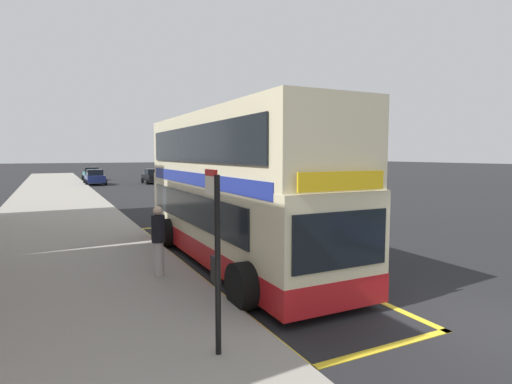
{
  "coord_description": "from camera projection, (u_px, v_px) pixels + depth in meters",
  "views": [
    {
      "loc": [
        -7.3,
        -4.51,
        3.21
      ],
      "look_at": [
        -0.83,
        8.44,
        1.89
      ],
      "focal_mm": 28.92,
      "sensor_mm": 36.0,
      "label": 1
    }
  ],
  "objects": [
    {
      "name": "parked_car_teal_far",
      "position": [
        91.0,
        174.0,
        51.11
      ],
      "size": [
        2.09,
        4.2,
        1.62
      ],
      "rotation": [
        0.0,
        0.0,
        0.01
      ],
      "color": "#196066",
      "rests_on": "ground"
    },
    {
      "name": "bus_stop_sign",
      "position": [
        216.0,
        248.0,
        6.29
      ],
      "size": [
        0.09,
        0.51,
        2.84
      ],
      "color": "black",
      "rests_on": "pavement_near"
    },
    {
      "name": "parked_car_navy_ahead",
      "position": [
        95.0,
        177.0,
        43.36
      ],
      "size": [
        2.09,
        4.2,
        1.62
      ],
      "rotation": [
        0.0,
        0.0,
        0.01
      ],
      "color": "navy",
      "rests_on": "ground"
    },
    {
      "name": "pavement_near",
      "position": [
        56.0,
        194.0,
        32.94
      ],
      "size": [
        6.0,
        76.0,
        0.14
      ],
      "primitive_type": "cube",
      "color": "gray",
      "rests_on": "ground"
    },
    {
      "name": "double_decker_bus",
      "position": [
        234.0,
        193.0,
        12.19
      ],
      "size": [
        3.2,
        10.11,
        4.4
      ],
      "color": "beige",
      "rests_on": "ground"
    },
    {
      "name": "ground_plane",
      "position": [
        144.0,
        191.0,
        36.07
      ],
      "size": [
        260.0,
        260.0,
        0.0
      ],
      "primitive_type": "plane",
      "color": "black"
    },
    {
      "name": "bus_bay_markings",
      "position": [
        231.0,
        259.0,
        12.63
      ],
      "size": [
        3.11,
        13.16,
        0.01
      ],
      "color": "yellow",
      "rests_on": "ground"
    },
    {
      "name": "parked_car_black_distant",
      "position": [
        153.0,
        176.0,
        45.3
      ],
      "size": [
        2.09,
        4.2,
        1.62
      ],
      "rotation": [
        0.0,
        0.0,
        0.04
      ],
      "color": "black",
      "rests_on": "ground"
    },
    {
      "name": "pedestrian_waiting_near_sign",
      "position": [
        158.0,
        238.0,
        10.39
      ],
      "size": [
        0.34,
        0.34,
        1.78
      ],
      "color": "#B7B2AD",
      "rests_on": "pavement_near"
    }
  ]
}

